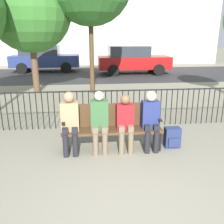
{
  "coord_description": "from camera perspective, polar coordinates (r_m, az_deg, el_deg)",
  "views": [
    {
      "loc": [
        -0.47,
        -2.66,
        2.24
      ],
      "look_at": [
        0.0,
        1.95,
        0.8
      ],
      "focal_mm": 40.0,
      "sensor_mm": 36.0,
      "label": 1
    }
  ],
  "objects": [
    {
      "name": "parked_car_1",
      "position": [
        15.1,
        4.66,
        11.89
      ],
      "size": [
        4.2,
        1.94,
        1.62
      ],
      "color": "maroon",
      "rests_on": "ground"
    },
    {
      "name": "seated_person_2",
      "position": [
        4.88,
        3.04,
        -1.9
      ],
      "size": [
        0.34,
        0.39,
        1.15
      ],
      "color": "brown",
      "rests_on": "ground"
    },
    {
      "name": "parked_car_0",
      "position": [
        16.6,
        -15.26,
        11.84
      ],
      "size": [
        4.2,
        1.94,
        1.62
      ],
      "color": "navy",
      "rests_on": "ground"
    },
    {
      "name": "street_surface",
      "position": [
        14.84,
        -3.97,
        8.55
      ],
      "size": [
        24.0,
        6.0,
        0.01
      ],
      "color": "#2B2B2D",
      "rests_on": "ground"
    },
    {
      "name": "seated_person_0",
      "position": [
        4.83,
        -9.6,
        -1.76
      ],
      "size": [
        0.34,
        0.39,
        1.23
      ],
      "color": "black",
      "rests_on": "ground"
    },
    {
      "name": "ground_plane",
      "position": [
        3.51,
        3.48,
        -22.45
      ],
      "size": [
        80.0,
        80.0,
        0.0
      ],
      "primitive_type": "plane",
      "color": "gray"
    },
    {
      "name": "fence_railing",
      "position": [
        6.18,
        -1.39,
        1.49
      ],
      "size": [
        9.01,
        0.03,
        0.95
      ],
      "color": "black",
      "rests_on": "ground"
    },
    {
      "name": "backpack",
      "position": [
        5.32,
        13.6,
        -5.72
      ],
      "size": [
        0.32,
        0.24,
        0.42
      ],
      "color": "navy",
      "rests_on": "ground"
    },
    {
      "name": "seated_person_1",
      "position": [
        4.83,
        -2.89,
        -1.65
      ],
      "size": [
        0.34,
        0.39,
        1.22
      ],
      "color": "brown",
      "rests_on": "ground"
    },
    {
      "name": "seated_person_3",
      "position": [
        4.98,
        8.82,
        -1.3
      ],
      "size": [
        0.34,
        0.39,
        1.2
      ],
      "color": "black",
      "rests_on": "ground"
    },
    {
      "name": "tree_1",
      "position": [
        10.44,
        -18.29,
        21.14
      ],
      "size": [
        3.09,
        3.09,
        4.65
      ],
      "color": "brown",
      "rests_on": "ground"
    },
    {
      "name": "park_bench",
      "position": [
        5.02,
        -0.09,
        -2.99
      ],
      "size": [
        1.98,
        0.45,
        0.92
      ],
      "color": "#4C331E",
      "rests_on": "ground"
    }
  ]
}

